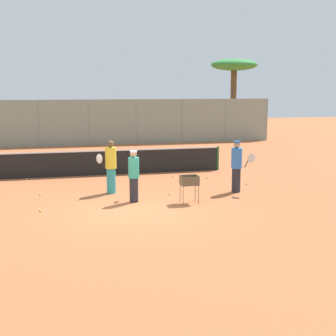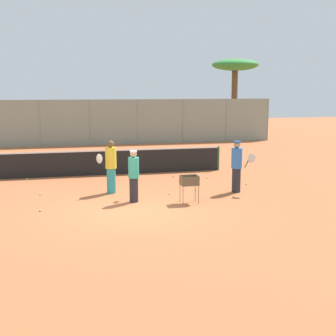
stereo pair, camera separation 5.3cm
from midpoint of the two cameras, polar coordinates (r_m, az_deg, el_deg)
ground_plane at (r=14.02m, az=-3.99°, el=-5.31°), size 80.00×80.00×0.00m
tennis_net at (r=19.94m, az=-7.04°, el=0.77°), size 9.82×0.10×1.07m
back_fence at (r=30.44m, az=-9.46°, el=5.49°), size 24.83×0.08×2.92m
tree_2 at (r=36.34m, az=8.22°, el=11.95°), size 3.49×3.49×5.81m
player_white_outfit at (r=16.57m, az=8.48°, el=0.26°), size 0.72×0.74×1.81m
player_red_cap at (r=15.03m, az=-4.10°, el=-0.90°), size 0.36×0.88×1.68m
player_yellow_shirt at (r=16.35m, az=-6.89°, el=0.21°), size 0.78×0.69×1.85m
ball_cart at (r=14.89m, az=2.76°, el=-1.81°), size 0.56×0.41×0.89m
tennis_ball_0 at (r=19.14m, az=4.91°, el=-1.16°), size 0.07×0.07×0.07m
tennis_ball_1 at (r=16.69m, az=-15.21°, el=-3.08°), size 0.07×0.07×0.07m
tennis_ball_2 at (r=19.33m, az=0.74°, el=-1.02°), size 0.07×0.07×0.07m
tennis_ball_3 at (r=14.49m, az=-15.21°, el=-5.01°), size 0.07×0.07×0.07m
tennis_ball_4 at (r=16.15m, az=0.26°, el=-3.16°), size 0.07×0.07×0.07m
tennis_ball_5 at (r=16.82m, az=3.51°, el=-2.66°), size 0.07×0.07×0.07m
tennis_ball_6 at (r=18.04m, az=9.63°, el=-1.93°), size 0.07×0.07×0.07m
tennis_ball_7 at (r=19.59m, az=-16.73°, el=-1.29°), size 0.07×0.07×0.07m
parked_car at (r=32.73m, az=-12.18°, el=4.28°), size 4.20×1.70×1.60m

